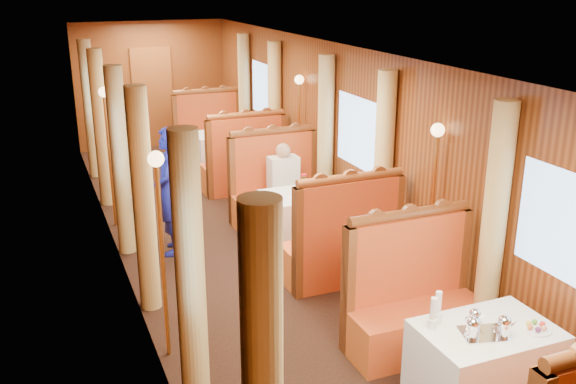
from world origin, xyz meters
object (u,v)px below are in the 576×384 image
banquette_mid_aft (277,194)px  table_far (225,154)px  table_mid (306,221)px  teapot_left (473,331)px  banquette_mid_fwd (342,247)px  rose_vase_mid (304,179)px  rose_vase_far (225,122)px  banquette_near_aft (413,306)px  passenger (284,177)px  banquette_far_fwd (244,166)px  teapot_right (504,329)px  steward (170,191)px  tea_tray (483,334)px  fruit_plate (536,328)px  table_near (483,370)px  banquette_far_aft (210,138)px  teapot_back (474,320)px

banquette_mid_aft → table_far: banquette_mid_aft is taller
table_mid → teapot_left: teapot_left is taller
banquette_mid_fwd → rose_vase_mid: banquette_mid_fwd is taller
rose_vase_mid → rose_vase_far: 3.50m
banquette_near_aft → passenger: size_ratio=1.76×
banquette_far_fwd → teapot_right: 6.15m
steward → passenger: bearing=114.5°
banquette_mid_fwd → teapot_right: 2.67m
banquette_near_aft → teapot_right: (0.02, -1.16, 0.40)m
passenger → banquette_far_fwd: bearing=90.0°
rose_vase_far → tea_tray: bearing=-91.0°
banquette_far_fwd → fruit_plate: (0.33, -6.14, 0.35)m
banquette_near_aft → fruit_plate: size_ratio=5.68×
table_mid → steward: size_ratio=0.65×
table_near → rose_vase_mid: (-0.01, 3.54, 0.55)m
teapot_left → table_mid: bearing=70.5°
tea_tray → steward: bearing=110.1°
table_far → fruit_plate: (0.33, -7.16, 0.39)m
banquette_mid_fwd → rose_vase_mid: 1.17m
teapot_left → teapot_right: (0.23, -0.07, 0.00)m
table_mid → passenger: (-0.00, 0.73, 0.37)m
banquette_far_aft → teapot_right: banquette_far_aft is taller
table_near → teapot_left: size_ratio=6.26×
fruit_plate → rose_vase_mid: 3.72m
steward → fruit_plate: bearing=42.2°
banquette_far_aft → fruit_plate: banquette_far_aft is taller
teapot_back → rose_vase_far: rose_vase_far is taller
banquette_mid_fwd → steward: (-1.60, 1.56, 0.39)m
banquette_far_fwd → teapot_left: banquette_far_fwd is taller
banquette_mid_fwd → table_near: bearing=-90.0°
banquette_mid_fwd → table_far: (0.00, 4.51, -0.05)m
table_far → rose_vase_far: rose_vase_far is taller
tea_tray → passenger: 4.30m
teapot_right → passenger: 4.39m
banquette_near_aft → tea_tray: bearing=-94.9°
banquette_far_fwd → tea_tray: size_ratio=3.94×
table_mid → table_far: same height
table_near → banquette_mid_fwd: bearing=90.0°
banquette_mid_fwd → fruit_plate: size_ratio=5.68×
banquette_mid_fwd → passenger: banquette_mid_fwd is taller
banquette_far_aft → steward: size_ratio=0.83×
table_near → teapot_left: teapot_left is taller
banquette_near_aft → banquette_mid_fwd: bearing=90.0°
banquette_mid_aft → rose_vase_far: bearing=89.4°
table_near → passenger: bearing=90.0°
banquette_far_aft → teapot_back: 7.97m
table_far → rose_vase_mid: 3.51m
table_far → table_near: bearing=-90.0°
teapot_right → table_near: bearing=98.7°
teapot_left → steward: bearing=92.4°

